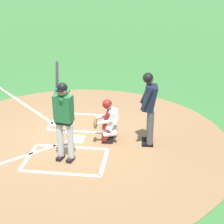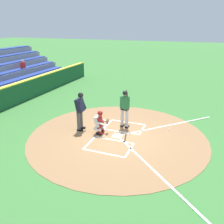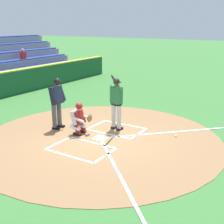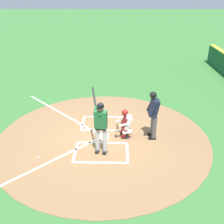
{
  "view_description": "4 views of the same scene",
  "coord_description": "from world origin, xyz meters",
  "px_view_note": "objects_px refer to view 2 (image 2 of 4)",
  "views": [
    {
      "loc": [
        -7.77,
        -1.92,
        4.08
      ],
      "look_at": [
        -0.55,
        -1.02,
        1.05
      ],
      "focal_mm": 54.83,
      "sensor_mm": 36.0,
      "label": 1
    },
    {
      "loc": [
        9.11,
        3.21,
        4.83
      ],
      "look_at": [
        -0.05,
        -0.28,
        1.11
      ],
      "focal_mm": 37.85,
      "sensor_mm": 36.0,
      "label": 2
    },
    {
      "loc": [
        7.74,
        5.32,
        3.71
      ],
      "look_at": [
        -0.33,
        0.25,
        0.88
      ],
      "focal_mm": 48.38,
      "sensor_mm": 36.0,
      "label": 3
    },
    {
      "loc": [
        -8.59,
        -0.52,
        5.22
      ],
      "look_at": [
        0.25,
        -0.35,
        0.93
      ],
      "focal_mm": 41.96,
      "sensor_mm": 36.0,
      "label": 4
    }
  ],
  "objects_px": {
    "batter": "(125,106)",
    "plate_umpire": "(80,109)",
    "baseball": "(169,130)",
    "catcher": "(100,122)"
  },
  "relations": [
    {
      "from": "catcher",
      "to": "plate_umpire",
      "type": "distance_m",
      "value": 1.13
    },
    {
      "from": "batter",
      "to": "plate_umpire",
      "type": "bearing_deg",
      "value": -61.64
    },
    {
      "from": "catcher",
      "to": "plate_umpire",
      "type": "relative_size",
      "value": 0.61
    },
    {
      "from": "batter",
      "to": "catcher",
      "type": "xyz_separation_m",
      "value": [
        1.05,
        -0.84,
        -0.51
      ]
    },
    {
      "from": "batter",
      "to": "catcher",
      "type": "distance_m",
      "value": 1.44
    },
    {
      "from": "batter",
      "to": "catcher",
      "type": "height_order",
      "value": "batter"
    },
    {
      "from": "catcher",
      "to": "plate_umpire",
      "type": "height_order",
      "value": "plate_umpire"
    },
    {
      "from": "catcher",
      "to": "plate_umpire",
      "type": "xyz_separation_m",
      "value": [
        -0.04,
        -1.02,
        0.49
      ]
    },
    {
      "from": "plate_umpire",
      "to": "baseball",
      "type": "distance_m",
      "value": 4.33
    },
    {
      "from": "batter",
      "to": "baseball",
      "type": "bearing_deg",
      "value": 101.3
    }
  ]
}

